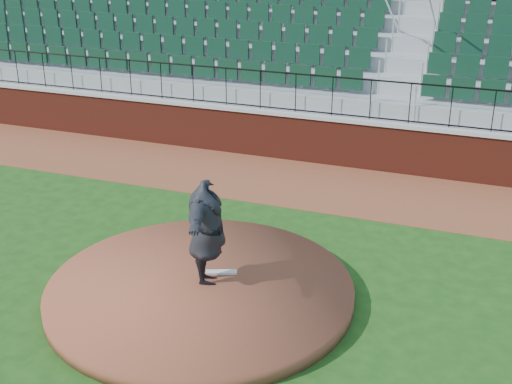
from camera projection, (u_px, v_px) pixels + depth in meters
ground at (226, 291)px, 11.92m from camera, size 90.00×90.00×0.00m
warning_track at (312, 184)px, 16.59m from camera, size 34.00×3.20×0.01m
field_wall at (330, 141)px, 17.74m from camera, size 34.00×0.35×1.20m
wall_cap at (331, 117)px, 17.49m from camera, size 34.00×0.45×0.10m
wall_railing at (332, 96)px, 17.28m from camera, size 34.00×0.05×1.00m
seating_stands at (357, 57)px, 19.45m from camera, size 34.00×5.10×4.60m
concourse_wall at (378, 26)px, 21.70m from camera, size 34.00×0.50×5.50m
pitchers_mound at (200, 290)px, 11.71m from camera, size 5.26×5.26×0.25m
pitching_rubber at (221, 272)px, 12.00m from camera, size 0.56×0.33×0.04m
pitcher at (207, 233)px, 11.38m from camera, size 1.36×2.36×1.86m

